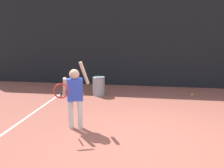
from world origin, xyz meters
TOP-DOWN VIEW (x-y plane):
  - ground_plane at (0.00, 0.00)m, footprint 20.00×20.00m
  - court_line_sideline at (-2.64, 1.00)m, footprint 0.05×9.00m
  - back_fence_windscreen at (0.00, 4.64)m, footprint 12.86×0.08m
  - fence_post_1 at (-3.14, 4.70)m, footprint 0.09×0.09m
  - fence_post_2 at (0.00, 4.70)m, footprint 0.09×0.09m
  - tennis_player at (-1.36, 0.37)m, footprint 0.55×0.76m
  - ball_hopper at (-1.44, 3.07)m, footprint 0.38×0.38m
  - tennis_ball_3 at (1.33, 3.47)m, footprint 0.07×0.07m
  - tennis_ball_6 at (-1.93, 3.00)m, footprint 0.07×0.07m
  - tennis_ball_7 at (-2.16, 2.60)m, footprint 0.07×0.07m

SIDE VIEW (x-z plane):
  - ground_plane at x=0.00m, z-range 0.00..0.00m
  - court_line_sideline at x=-2.64m, z-range 0.00..0.00m
  - tennis_ball_3 at x=1.33m, z-range 0.00..0.07m
  - tennis_ball_6 at x=-1.93m, z-range 0.00..0.07m
  - tennis_ball_7 at x=-2.16m, z-range 0.00..0.07m
  - ball_hopper at x=-1.44m, z-range 0.01..0.57m
  - tennis_player at x=-1.36m, z-range 0.05..1.40m
  - back_fence_windscreen at x=0.00m, z-range 0.00..3.20m
  - fence_post_1 at x=-3.14m, z-range 0.00..3.35m
  - fence_post_2 at x=0.00m, z-range 0.00..3.35m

